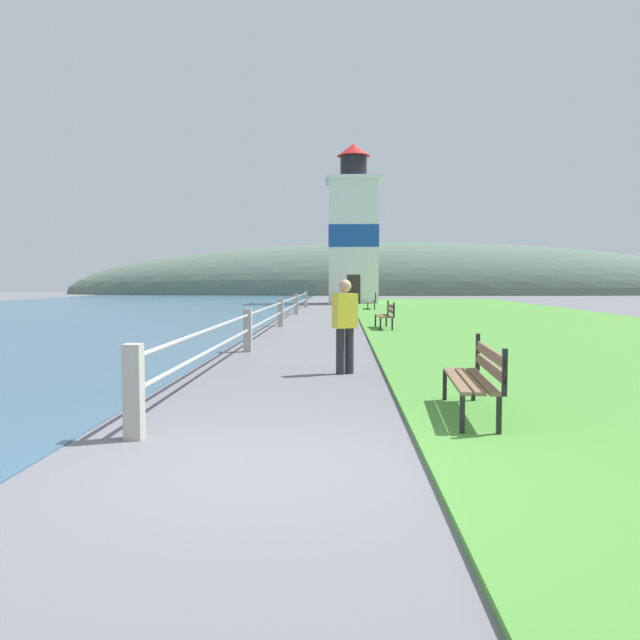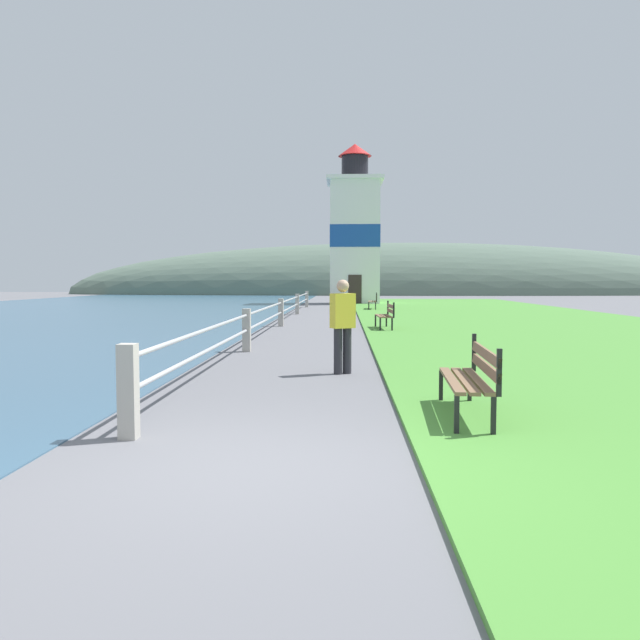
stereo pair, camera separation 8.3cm
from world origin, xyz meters
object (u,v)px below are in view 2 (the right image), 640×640
at_px(park_bench_near, 472,374).
at_px(person_strolling, 343,323).
at_px(park_bench_midway, 386,314).
at_px(park_bench_far, 374,300).
at_px(lighthouse, 355,234).

height_order(park_bench_near, person_strolling, person_strolling).
distance_m(park_bench_near, person_strolling, 3.88).
relative_size(park_bench_near, park_bench_midway, 1.09).
bearing_deg(person_strolling, park_bench_midway, -37.28).
bearing_deg(person_strolling, park_bench_near, 174.14).
xyz_separation_m(park_bench_near, person_strolling, (-1.51, 3.56, 0.35)).
bearing_deg(park_bench_far, lighthouse, -81.86).
xyz_separation_m(park_bench_far, person_strolling, (-1.69, -23.44, 0.35)).
bearing_deg(park_bench_far, person_strolling, 88.61).
relative_size(park_bench_near, lighthouse, 0.17).
height_order(park_bench_near, park_bench_midway, same).
distance_m(park_bench_near, park_bench_far, 27.00).
bearing_deg(park_bench_midway, person_strolling, 79.31).
distance_m(park_bench_midway, park_bench_far, 13.90).
distance_m(park_bench_far, person_strolling, 23.50).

